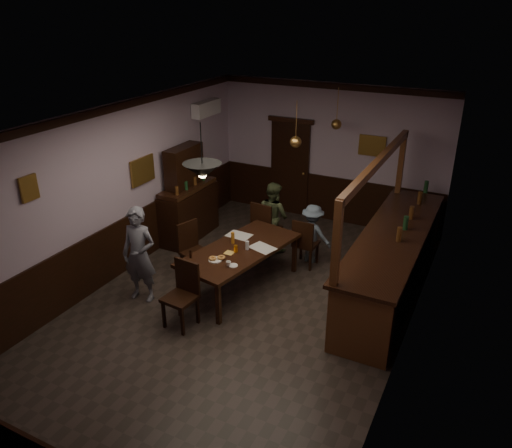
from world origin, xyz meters
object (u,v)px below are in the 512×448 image
Objects in this scene: person_seated_left at (273,216)px; pendant_brass_mid at (296,142)px; pendant_brass_far at (336,124)px; person_seated_right at (312,234)px; chair_far_right at (304,241)px; sideboard at (188,202)px; chair_side at (192,247)px; coffee_cup at (228,264)px; chair_near at (183,291)px; soda_can at (236,249)px; person_standing at (139,255)px; pendant_iron at (202,171)px; bar_counter at (392,261)px; chair_far_left at (264,226)px; dining_table at (240,252)px.

pendant_brass_mid is (0.56, -0.33, 1.61)m from person_seated_left.
person_seated_right is at bearing -84.89° from pendant_brass_far.
sideboard is (-2.60, 0.12, 0.25)m from chair_far_right.
sideboard is at bearing 53.50° from chair_side.
coffee_cup is at bearing -97.80° from pendant_brass_far.
chair_near is 1.20m from soda_can.
coffee_cup is 3.82m from pendant_brass_far.
person_seated_left is at bearing 59.57° from person_standing.
chair_near is 1.28× the size of pendant_iron.
person_seated_left is 0.33× the size of bar_counter.
chair_near is 3.17m from pendant_brass_mid.
chair_far_left is 2.59m from person_standing.
pendant_brass_mid is (0.68, 2.56, 1.74)m from chair_near.
dining_table is 0.20m from soda_can.
coffee_cup is (0.28, -2.23, 0.12)m from person_seated_left.
pendant_brass_mid is at bearing 46.53° from person_standing.
dining_table is 3.33m from pendant_brass_far.
person_standing is at bearing -153.15° from coffee_cup.
chair_near is 0.25× the size of bar_counter.
person_standing is at bearing 170.46° from chair_near.
dining_table is 1.62m from person_seated_right.
chair_far_right is 1.89m from coffee_cup.
person_standing is (-1.98, -2.18, 0.29)m from chair_far_right.
dining_table is 1.22× the size of sideboard.
bar_counter is 3.03m from pendant_brass_far.
pendant_brass_far is (1.57, 2.86, 1.75)m from chair_side.
chair_far_left is 2.62m from chair_near.
chair_far_left is 2.52m from bar_counter.
person_seated_left is 0.71× the size of sideboard.
person_seated_left is 2.52m from bar_counter.
chair_near is 3.45m from bar_counter.
pendant_brass_mid reaches higher than chair_near.
soda_can is at bearing 27.10° from person_standing.
person_seated_right is at bearing -96.86° from chair_far_right.
coffee_cup is 1.54m from pendant_iron.
soda_can is at bearing 118.09° from person_seated_left.
pendant_iron is at bearing -117.19° from chair_side.
person_seated_left is at bearing 10.66° from sideboard.
pendant_brass_far is at bearing 132.55° from bar_counter.
bar_counter reaches higher than person_seated_right.
chair_side is at bearing -162.72° from bar_counter.
bar_counter is 5.08× the size of pendant_brass_mid.
pendant_brass_far is (2.51, 1.57, 1.53)m from sideboard.
person_standing is at bearing 90.01° from person_seated_left.
pendant_brass_far is (0.76, 1.24, 1.61)m from person_seated_left.
bar_counter is 5.13× the size of pendant_iron.
person_seated_left is 2.17m from pendant_brass_far.
chair_side is at bearing 161.66° from coffee_cup.
coffee_cup is at bearing -102.39° from chair_side.
dining_table is at bearing 60.50° from chair_far_right.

